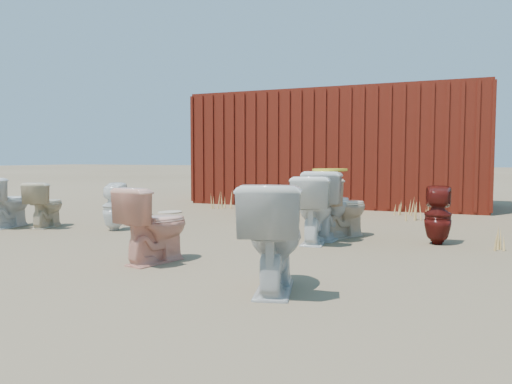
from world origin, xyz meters
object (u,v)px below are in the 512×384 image
at_px(toilet_front_c, 273,237).
at_px(loose_tank, 259,214).
at_px(toilet_front_a, 8,202).
at_px(toilet_back_beige_left, 46,205).
at_px(toilet_back_a, 114,207).
at_px(shipping_container, 339,149).
at_px(toilet_back_yellowlid, 329,205).
at_px(toilet_front_maroon, 438,215).
at_px(toilet_back_beige_right, 342,207).
at_px(toilet_front_pink, 155,225).
at_px(toilet_front_e, 314,209).

xyz_separation_m(toilet_front_c, loose_tank, (-1.53, 3.33, -0.24)).
xyz_separation_m(toilet_front_a, toilet_back_beige_left, (0.52, 0.21, -0.04)).
height_order(toilet_back_a, toilet_back_beige_left, toilet_back_a).
xyz_separation_m(toilet_back_a, toilet_back_beige_left, (-1.11, -0.14, -0.00)).
bearing_deg(shipping_container, loose_tank, -93.36).
bearing_deg(toilet_front_a, loose_tank, -162.34).
bearing_deg(toilet_front_c, toilet_back_yellowlid, -99.83).
xyz_separation_m(toilet_front_maroon, toilet_back_yellowlid, (-1.28, -0.07, 0.08)).
bearing_deg(toilet_back_yellowlid, loose_tank, -27.62).
relative_size(toilet_back_beige_left, toilet_back_beige_right, 0.86).
xyz_separation_m(toilet_back_yellowlid, loose_tank, (-1.28, 0.75, -0.25)).
height_order(toilet_front_maroon, loose_tank, toilet_front_maroon).
height_order(toilet_front_pink, toilet_back_a, toilet_front_pink).
distance_m(toilet_front_maroon, toilet_back_beige_left, 5.38).
distance_m(shipping_container, toilet_back_beige_left, 6.21).
bearing_deg(loose_tank, toilet_back_a, -172.96).
height_order(toilet_front_maroon, toilet_front_e, toilet_front_e).
bearing_deg(toilet_back_beige_right, toilet_front_maroon, -158.02).
height_order(toilet_back_beige_right, toilet_back_yellowlid, toilet_back_yellowlid).
height_order(toilet_front_maroon, toilet_back_beige_right, toilet_back_beige_right).
relative_size(shipping_container, toilet_back_beige_right, 7.79).
relative_size(shipping_container, loose_tank, 12.00).
height_order(toilet_front_maroon, toilet_back_beige_left, toilet_front_maroon).
relative_size(toilet_front_a, loose_tank, 1.47).
bearing_deg(toilet_back_a, toilet_back_beige_left, -9.37).
distance_m(toilet_back_beige_left, loose_tank, 3.12).
distance_m(toilet_front_pink, toilet_front_e, 2.00).
relative_size(toilet_front_c, toilet_back_beige_right, 1.07).
xyz_separation_m(toilet_front_c, toilet_back_yellowlid, (-0.25, 2.58, 0.01)).
bearing_deg(toilet_front_maroon, shipping_container, -66.16).
xyz_separation_m(toilet_front_maroon, toilet_back_beige_right, (-1.16, 0.09, 0.04)).
relative_size(toilet_front_pink, toilet_back_beige_left, 1.12).
height_order(toilet_front_pink, toilet_front_c, toilet_front_c).
bearing_deg(toilet_back_beige_left, toilet_front_a, 5.59).
bearing_deg(shipping_container, toilet_back_beige_right, -75.59).
bearing_deg(toilet_back_a, toilet_front_e, 166.07).
distance_m(toilet_front_maroon, toilet_back_beige_right, 1.16).
bearing_deg(toilet_back_yellowlid, toilet_back_beige_right, -123.31).
height_order(toilet_back_beige_left, loose_tank, toilet_back_beige_left).
bearing_deg(toilet_front_a, shipping_container, -131.10).
bearing_deg(toilet_front_e, loose_tank, -52.31).
relative_size(toilet_back_a, toilet_back_beige_left, 1.01).
bearing_deg(toilet_front_pink, loose_tank, -75.96).
bearing_deg(toilet_front_e, toilet_back_beige_left, -4.20).
relative_size(toilet_front_c, toilet_back_yellowlid, 0.97).
bearing_deg(toilet_back_beige_left, toilet_front_maroon, 171.84).
xyz_separation_m(toilet_front_a, toilet_front_e, (4.48, 0.49, 0.03)).
height_order(toilet_front_a, toilet_front_pink, toilet_front_pink).
xyz_separation_m(toilet_front_pink, loose_tank, (-0.10, 2.83, -0.19)).
height_order(toilet_front_a, toilet_back_beige_right, toilet_back_beige_right).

